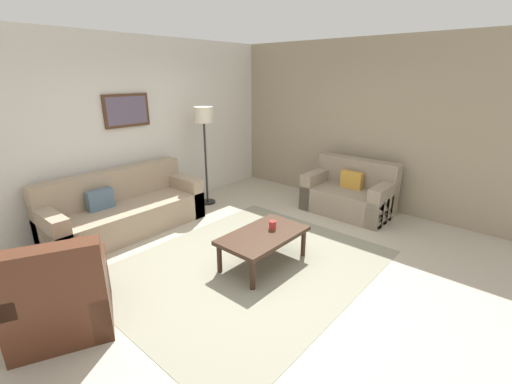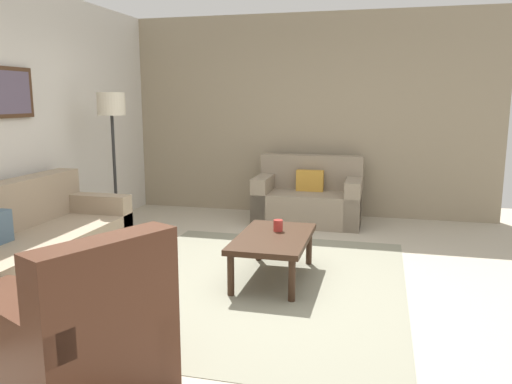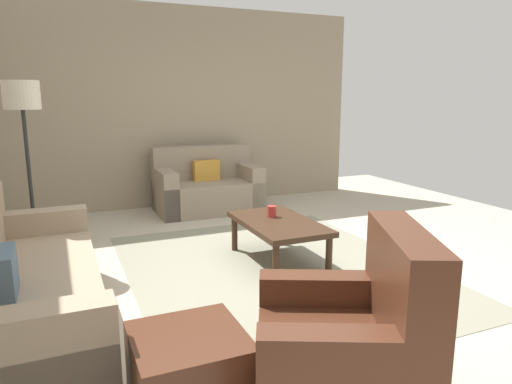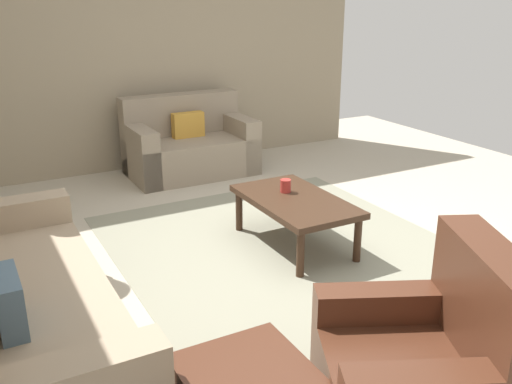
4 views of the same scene
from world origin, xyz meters
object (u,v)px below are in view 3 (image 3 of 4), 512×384
couch_main (13,296)px  armchair_leather (354,355)px  ottoman (189,371)px  lamp_standing (23,114)px  coffee_table (278,226)px  cup (272,211)px  couch_loveseat (206,188)px

couch_main → armchair_leather: 2.19m
ottoman → lamp_standing: 3.06m
coffee_table → cup: cup is taller
couch_main → ottoman: size_ratio=4.00×
couch_main → lamp_standing: bearing=-3.2°
armchair_leather → couch_main: bearing=47.4°
couch_loveseat → coffee_table: (-2.30, 0.00, 0.06)m
armchair_leather → cup: size_ratio=9.87×
armchair_leather → lamp_standing: size_ratio=0.62×
coffee_table → lamp_standing: 2.56m
ottoman → coffee_table: size_ratio=0.51×
ottoman → cup: size_ratio=5.20×
couch_main → coffee_table: bearing=-74.7°
armchair_leather → lamp_standing: 3.59m
cup → lamp_standing: bearing=69.5°
couch_main → couch_loveseat: bearing=-37.4°
lamp_standing → armchair_leather: bearing=-153.4°
armchair_leather → coffee_table: size_ratio=0.97×
coffee_table → lamp_standing: bearing=65.6°
couch_main → armchair_leather: size_ratio=2.11×
couch_loveseat → armchair_leather: size_ratio=1.31×
couch_loveseat → coffee_table: couch_loveseat is taller
couch_main → armchair_leather: bearing=-132.6°
armchair_leather → ottoman: size_ratio=1.90×
cup → lamp_standing: (0.80, 2.14, 0.94)m
lamp_standing → couch_main: bearing=176.8°
couch_main → couch_loveseat: 3.65m
couch_loveseat → coffee_table: 2.30m
ottoman → cup: cup is taller
armchair_leather → couch_loveseat: bearing=-7.8°
cup → ottoman: bearing=144.4°
armchair_leather → ottoman: armchair_leather is taller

